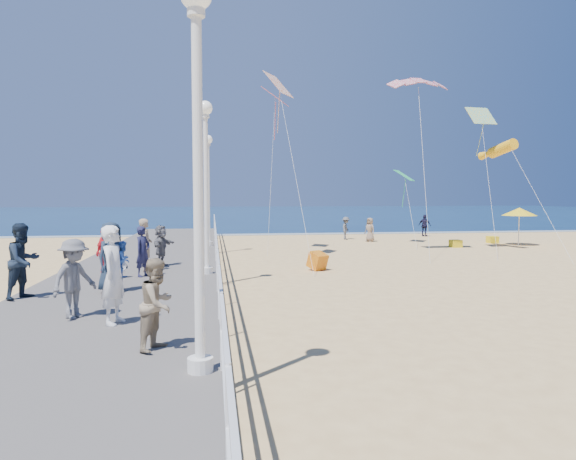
{
  "coord_description": "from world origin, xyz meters",
  "views": [
    {
      "loc": [
        -5.16,
        -16.06,
        2.84
      ],
      "look_at": [
        -2.5,
        2.0,
        1.6
      ],
      "focal_mm": 32.0,
      "sensor_mm": 36.0,
      "label": 1
    }
  ],
  "objects": [
    {
      "name": "toddler_held",
      "position": [
        -6.86,
        -5.92,
        1.61
      ],
      "size": [
        0.35,
        0.41,
        0.72
      ],
      "primitive_type": "imported",
      "rotation": [
        0.0,
        0.0,
        1.3
      ],
      "color": "blue",
      "rests_on": "boardwalk"
    },
    {
      "name": "kite_diamond_redwhite",
      "position": [
        -2.24,
        6.6,
        7.68
      ],
      "size": [
        1.47,
        1.61,
        1.02
      ],
      "primitive_type": "cube",
      "rotation": [
        0.85,
        0.0,
        1.02
      ],
      "color": "#E3581A"
    },
    {
      "name": "kite_diamond_pink",
      "position": [
        -2.02,
        9.65,
        7.74
      ],
      "size": [
        1.51,
        1.65,
        0.81
      ],
      "primitive_type": "cube",
      "rotation": [
        0.63,
        0.0,
        1.2
      ],
      "color": "#EA5856"
    },
    {
      "name": "spectator_1",
      "position": [
        -6.03,
        -7.85,
        1.13
      ],
      "size": [
        0.8,
        0.88,
        1.46
      ],
      "primitive_type": "imported",
      "rotation": [
        0.0,
        0.0,
        1.13
      ],
      "color": "gray",
      "rests_on": "boardwalk"
    },
    {
      "name": "ground",
      "position": [
        0.0,
        0.0,
        0.0
      ],
      "size": [
        160.0,
        160.0,
        0.0
      ],
      "primitive_type": "plane",
      "color": "#E7BF79",
      "rests_on": "ground"
    },
    {
      "name": "kite_diamond_multi",
      "position": [
        8.3,
        8.45,
        6.85
      ],
      "size": [
        1.38,
        1.02,
        0.96
      ],
      "primitive_type": "cube",
      "rotation": [
        0.82,
        0.0,
        0.09
      ],
      "color": "#1AAEE1"
    },
    {
      "name": "spectator_0",
      "position": [
        -7.24,
        -0.3,
        1.16
      ],
      "size": [
        0.6,
        0.66,
        1.51
      ],
      "primitive_type": "imported",
      "rotation": [
        0.0,
        0.0,
        1.02
      ],
      "color": "#1B1C3C",
      "rests_on": "boardwalk"
    },
    {
      "name": "spectator_3",
      "position": [
        -8.23,
        -0.8,
        1.18
      ],
      "size": [
        0.61,
        0.98,
        1.55
      ],
      "primitive_type": "imported",
      "rotation": [
        0.0,
        0.0,
        1.29
      ],
      "color": "red",
      "rests_on": "boardwalk"
    },
    {
      "name": "spectator_7",
      "position": [
        -9.6,
        -3.25,
        1.29
      ],
      "size": [
        1.01,
        1.09,
        1.79
      ],
      "primitive_type": "imported",
      "rotation": [
        0.0,
        0.0,
        1.07
      ],
      "color": "#182435",
      "rests_on": "boardwalk"
    },
    {
      "name": "lamp_post_far",
      "position": [
        -5.35,
        9.0,
        3.66
      ],
      "size": [
        0.44,
        0.44,
        5.32
      ],
      "color": "white",
      "rests_on": "boardwalk"
    },
    {
      "name": "boardwalk",
      "position": [
        -7.5,
        0.0,
        0.2
      ],
      "size": [
        5.0,
        44.0,
        0.4
      ],
      "primitive_type": "cube",
      "color": "#67635D",
      "rests_on": "ground"
    },
    {
      "name": "surf_line",
      "position": [
        0.0,
        20.5,
        0.03
      ],
      "size": [
        160.0,
        1.2,
        0.04
      ],
      "primitive_type": "cube",
      "color": "silver",
      "rests_on": "ground"
    },
    {
      "name": "beach_walker_c",
      "position": [
        4.35,
        14.13,
        0.73
      ],
      "size": [
        0.77,
        0.86,
        1.47
      ],
      "primitive_type": "imported",
      "rotation": [
        0.0,
        0.0,
        -1.02
      ],
      "color": "#856E5C",
      "rests_on": "ground"
    },
    {
      "name": "ocean",
      "position": [
        0.0,
        65.0,
        0.01
      ],
      "size": [
        160.0,
        90.0,
        0.05
      ],
      "primitive_type": "cube",
      "color": "#0C284D",
      "rests_on": "ground"
    },
    {
      "name": "kite_parafoil",
      "position": [
        4.63,
        7.67,
        8.31
      ],
      "size": [
        2.89,
        0.94,
        0.65
      ],
      "primitive_type": null,
      "rotation": [
        0.44,
        0.0,
        0.0
      ],
      "color": "red"
    },
    {
      "name": "beach_chair_left",
      "position": [
        7.97,
        10.18,
        0.2
      ],
      "size": [
        0.55,
        0.55,
        0.4
      ],
      "primitive_type": "cube",
      "color": "yellow",
      "rests_on": "ground"
    },
    {
      "name": "spectator_5",
      "position": [
        -6.92,
        1.96,
        1.11
      ],
      "size": [
        0.85,
        1.38,
        1.42
      ],
      "primitive_type": "imported",
      "rotation": [
        0.0,
        0.0,
        1.21
      ],
      "color": "slate",
      "rests_on": "boardwalk"
    },
    {
      "name": "kite_diamond_green",
      "position": [
        6.0,
        12.87,
        4.0
      ],
      "size": [
        1.5,
        1.55,
        0.66
      ],
      "primitive_type": "cube",
      "rotation": [
        0.57,
        0.0,
        0.96
      ],
      "color": "#28BF6C"
    },
    {
      "name": "spectator_6",
      "position": [
        -7.3,
        0.78,
        1.25
      ],
      "size": [
        0.49,
        0.67,
        1.7
      ],
      "primitive_type": "imported",
      "rotation": [
        0.0,
        0.0,
        1.71
      ],
      "color": "gray",
      "rests_on": "boardwalk"
    },
    {
      "name": "box_kite",
      "position": [
        -1.25,
        2.82,
        0.3
      ],
      "size": [
        0.85,
        0.89,
        0.74
      ],
      "primitive_type": "cube",
      "rotation": [
        0.31,
        0.0,
        0.58
      ],
      "color": "#D1400C",
      "rests_on": "ground"
    },
    {
      "name": "kite_windsock",
      "position": [
        9.42,
        8.26,
        5.2
      ],
      "size": [
        1.03,
        2.81,
        1.11
      ],
      "primitive_type": "cylinder",
      "rotation": [
        1.36,
        0.0,
        0.17
      ],
      "color": "#FFB115"
    },
    {
      "name": "spectator_2",
      "position": [
        -7.89,
        -5.48,
        1.19
      ],
      "size": [
        1.06,
        1.17,
        1.58
      ],
      "primitive_type": "imported",
      "rotation": [
        0.0,
        0.0,
        0.98
      ],
      "color": "slate",
      "rests_on": "boardwalk"
    },
    {
      "name": "spectator_4",
      "position": [
        -7.69,
        -2.75,
        1.29
      ],
      "size": [
        0.95,
        1.03,
        1.77
      ],
      "primitive_type": "imported",
      "rotation": [
        0.0,
        0.0,
        0.97
      ],
      "color": "#1B293C",
      "rests_on": "boardwalk"
    },
    {
      "name": "railing",
      "position": [
        -5.05,
        0.0,
        1.25
      ],
      "size": [
        0.05,
        42.0,
        0.55
      ],
      "color": "white",
      "rests_on": "boardwalk"
    },
    {
      "name": "beach_chair_right",
      "position": [
        11.32,
        12.23,
        0.2
      ],
      "size": [
        0.55,
        0.55,
        0.4
      ],
      "primitive_type": "cube",
      "color": "yellow",
      "rests_on": "ground"
    },
    {
      "name": "woman_holding_toddler",
      "position": [
        -7.01,
        -6.07,
        1.34
      ],
      "size": [
        0.61,
        0.78,
        1.88
      ],
      "primitive_type": "imported",
      "rotation": [
        0.0,
        0.0,
        1.3
      ],
      "color": "white",
      "rests_on": "boardwalk"
    },
    {
      "name": "beach_walker_b",
      "position": [
        9.32,
        17.49,
        0.75
      ],
      "size": [
        0.88,
        0.89,
        1.5
      ],
      "primitive_type": "imported",
      "rotation": [
        0.0,
        0.0,
        2.34
      ],
      "color": "#191733",
      "rests_on": "ground"
    },
    {
      "name": "lamp_post_near",
      "position": [
        -5.35,
        -9.0,
        3.66
      ],
      "size": [
        0.44,
        0.44,
        5.32
      ],
      "color": "white",
      "rests_on": "boardwalk"
    },
    {
      "name": "beach_umbrella",
      "position": [
        11.99,
        10.66,
        1.91
      ],
      "size": [
        1.9,
        1.9,
        2.14
      ],
      "color": "white",
      "rests_on": "ground"
    },
    {
      "name": "beach_walker_a",
      "position": [
        3.31,
        15.89,
        0.73
      ],
      "size": [
        0.92,
        1.09,
        1.46
      ],
      "primitive_type": "imported",
      "rotation": [
        0.0,
        0.0,
        1.08
      ],
      "color": "#515256",
      "rests_on": "ground"
    },
    {
      "name": "lamp_post_mid",
      "position": [
        -5.35,
        0.0,
        3.66
      ],
      "size": [
        0.44,
        0.44,
        5.32
      ],
      "color": "white",
      "rests_on": "boardwalk"
    }
  ]
}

